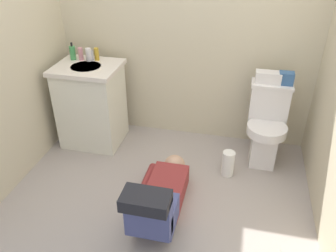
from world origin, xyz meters
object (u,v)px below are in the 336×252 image
faucet (92,55)px  bottle_white (89,55)px  toiletry_bag (286,78)px  bottle_pink (81,54)px  paper_towel_roll (228,163)px  vanity_cabinet (92,104)px  tissue_box (268,77)px  person_plumber (160,197)px  soap_dispenser (73,53)px  toilet (266,125)px  bottle_amber (97,54)px

faucet → bottle_white: bottle_white is taller
toiletry_bag → bottle_pink: bottle_pink is taller
toiletry_bag → paper_towel_roll: toiletry_bag is taller
vanity_cabinet → tissue_box: size_ratio=3.73×
person_plumber → soap_dispenser: 1.65m
toilet → bottle_white: 1.79m
person_plumber → toiletry_bag: bearing=49.5°
soap_dispenser → bottle_pink: bearing=3.5°
tissue_box → bottle_pink: (-1.75, -0.02, 0.08)m
paper_towel_roll → tissue_box: bearing=58.1°
tissue_box → bottle_white: size_ratio=1.78×
bottle_amber → bottle_pink: bearing=-168.0°
tissue_box → bottle_pink: size_ratio=1.84×
bottle_pink → paper_towel_roll: bearing=-14.6°
paper_towel_roll → bottle_white: bearing=164.9°
toilet → person_plumber: bearing=-129.5°
person_plumber → bottle_white: bearing=133.4°
paper_towel_roll → faucet: bearing=163.7°
vanity_cabinet → faucet: faucet is taller
faucet → bottle_white: 0.04m
person_plumber → soap_dispenser: soap_dispenser is taller
vanity_cabinet → bottle_amber: size_ratio=6.94×
faucet → tissue_box: size_ratio=0.45×
paper_towel_roll → toiletry_bag: bearing=45.4°
toilet → bottle_pink: bearing=177.8°
toilet → paper_towel_roll: toilet is taller
faucet → toiletry_bag: size_ratio=0.81×
bottle_amber → paper_towel_roll: bottle_amber is taller
soap_dispenser → toilet: bearing=-2.0°
toiletry_bag → bottle_pink: size_ratio=1.03×
soap_dispenser → toiletry_bag: bearing=0.8°
toiletry_bag → bottle_amber: (-1.75, 0.01, 0.07)m
tissue_box → toiletry_bag: 0.15m
toiletry_bag → soap_dispenser: (-1.98, -0.03, 0.08)m
vanity_cabinet → bottle_pink: bearing=131.4°
bottle_white → soap_dispenser: bearing=179.0°
faucet → bottle_amber: bottle_amber is taller
toilet → paper_towel_roll: size_ratio=3.15×
bottle_pink → bottle_white: 0.09m
toilet → toiletry_bag: toiletry_bag is taller
bottle_white → person_plumber: bearing=-46.6°
person_plumber → tissue_box: (0.72, 1.03, 0.62)m
bottle_pink → vanity_cabinet: bearing=-48.6°
paper_towel_roll → person_plumber: bearing=-127.3°
bottle_pink → bottle_white: bottle_white is taller
soap_dispenser → bottle_amber: size_ratio=1.40×
faucet → toilet: bearing=-2.9°
paper_towel_roll → bottle_pink: bearing=165.4°
bottle_pink → toilet: bearing=-2.2°
bottle_amber → vanity_cabinet: bearing=-104.1°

